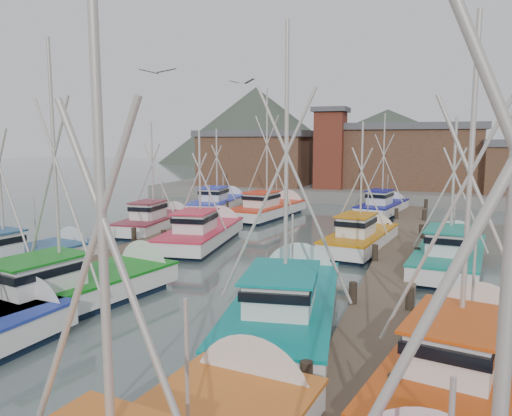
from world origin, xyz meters
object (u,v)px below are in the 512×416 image
(lookout_tower, at_px, (330,147))
(boat_12, at_px, (271,209))
(boat_8, at_px, (205,233))
(boat_4, at_px, (79,289))

(lookout_tower, bearing_deg, boat_12, -98.41)
(lookout_tower, height_order, boat_12, boat_12)
(boat_8, relative_size, boat_12, 0.87)
(lookout_tower, relative_size, boat_4, 0.79)
(boat_12, bearing_deg, lookout_tower, 89.69)
(lookout_tower, distance_m, boat_8, 26.09)
(boat_4, bearing_deg, boat_8, 104.29)
(lookout_tower, height_order, boat_8, lookout_tower)
(boat_4, bearing_deg, boat_12, 101.79)
(lookout_tower, bearing_deg, boat_8, -95.78)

